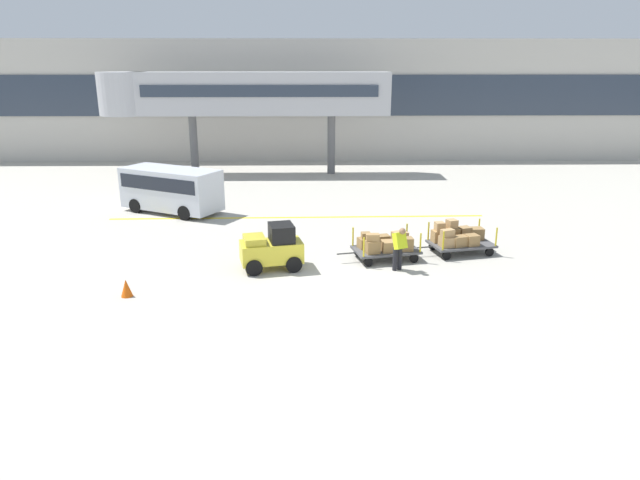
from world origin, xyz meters
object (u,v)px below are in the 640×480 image
baggage_cart_lead (385,245)px  baggage_handler (399,247)px  safety_cone_near (126,288)px  baggage_cart_middle (458,238)px  shuttle_van (171,187)px  baggage_tug (272,248)px

baggage_cart_lead → baggage_handler: baggage_handler is taller
baggage_cart_lead → safety_cone_near: baggage_cart_lead is taller
baggage_cart_lead → baggage_handler: bearing=-75.3°
baggage_cart_lead → baggage_handler: (0.31, -1.17, 0.32)m
baggage_cart_middle → baggage_handler: (-2.50, -1.89, 0.28)m
baggage_cart_lead → baggage_cart_middle: 2.90m
shuttle_van → baggage_cart_middle: bearing=-27.5°
baggage_tug → safety_cone_near: size_ratio=4.17×
baggage_cart_lead → baggage_cart_middle: (2.81, 0.72, 0.03)m
baggage_cart_middle → baggage_cart_lead: bearing=-165.6°
baggage_cart_lead → baggage_cart_middle: size_ratio=1.00×
baggage_tug → baggage_handler: (4.35, -0.26, 0.11)m
baggage_tug → safety_cone_near: (-4.33, -2.39, -0.48)m
baggage_cart_lead → safety_cone_near: 9.00m
baggage_tug → baggage_cart_middle: (6.85, 1.63, -0.17)m
baggage_cart_lead → shuttle_van: bearing=142.9°
baggage_tug → baggage_cart_middle: baggage_tug is taller
baggage_tug → baggage_handler: 4.36m
baggage_handler → safety_cone_near: bearing=-166.2°
safety_cone_near → baggage_handler: bearing=13.8°
baggage_cart_middle → safety_cone_near: (-11.18, -4.02, -0.31)m
safety_cone_near → baggage_tug: bearing=28.9°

